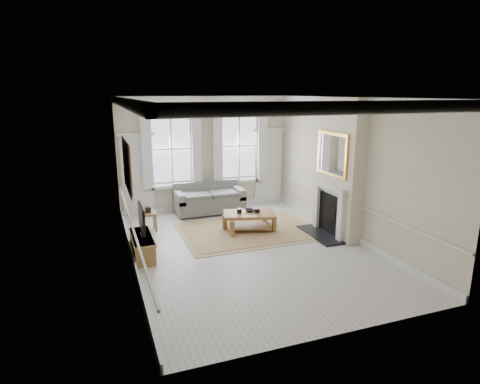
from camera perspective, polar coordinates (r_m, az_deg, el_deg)
name	(u,v)px	position (r m, az deg, el deg)	size (l,w,h in m)	color
floor	(249,249)	(9.32, 1.24, -8.05)	(7.20, 7.20, 0.00)	#B7B5AD
ceiling	(249,97)	(8.64, 1.36, 13.35)	(7.20, 7.20, 0.00)	white
back_wall	(206,154)	(12.19, -4.87, 5.47)	(5.20, 5.20, 0.00)	beige
left_wall	(127,185)	(8.26, -15.77, 0.90)	(7.20, 7.20, 0.00)	beige
right_wall	(349,169)	(10.04, 15.28, 3.19)	(7.20, 7.20, 0.00)	beige
window_left	(171,149)	(11.89, -9.74, 6.08)	(1.26, 0.20, 2.20)	#B2BCC6
window_right	(239,146)	(12.43, -0.13, 6.62)	(1.26, 0.20, 2.20)	#B2BCC6
door_left	(138,176)	(11.89, -14.35, 2.17)	(0.90, 0.08, 2.30)	silver
door_right	(268,167)	(12.93, 4.04, 3.50)	(0.90, 0.08, 2.30)	silver
painting	(127,165)	(8.49, -15.82, 3.66)	(0.05, 1.66, 1.06)	#BD7520
chimney_breast	(338,168)	(10.11, 13.82, 3.35)	(0.35, 1.70, 3.38)	beige
hearth	(320,235)	(10.32, 11.30, -5.95)	(0.55, 1.50, 0.05)	black
fireplace	(328,207)	(10.20, 12.45, -2.06)	(0.21, 1.45, 1.33)	silver
mirror	(332,154)	(9.93, 12.90, 5.27)	(0.06, 1.26, 1.06)	gold
sofa	(209,200)	(11.98, -4.46, -1.17)	(2.00, 0.97, 0.89)	#5C5D5A
side_table	(148,216)	(10.61, -12.92, -3.39)	(0.41, 0.41, 0.50)	brown
rug	(249,230)	(10.46, 1.30, -5.47)	(3.50, 2.60, 0.02)	#A48554
coffee_table	(249,216)	(10.33, 1.31, -3.41)	(1.46, 1.10, 0.49)	brown
ceramic_pot_a	(239,211)	(10.25, -0.09, -2.70)	(0.12, 0.12, 0.12)	black
ceramic_pot_b	(257,211)	(10.32, 2.45, -2.65)	(0.15, 0.15, 0.11)	black
bowl	(250,210)	(10.41, 1.37, -2.63)	(0.25, 0.25, 0.06)	black
tv_stand	(142,246)	(9.10, -13.72, -7.45)	(0.42, 1.30, 0.46)	brown
tv	(142,218)	(8.90, -13.81, -3.68)	(0.08, 0.90, 0.68)	black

